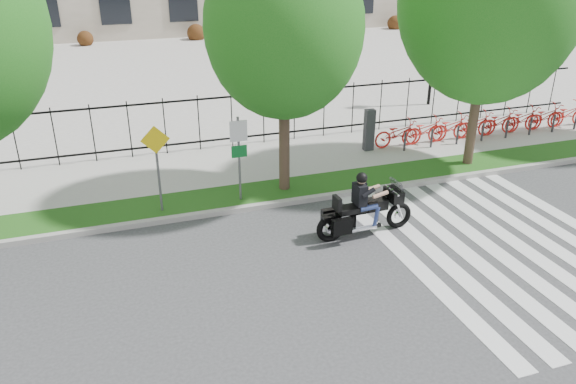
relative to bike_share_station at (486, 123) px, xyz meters
name	(u,v)px	position (x,y,z in m)	size (l,w,h in m)	color
ground	(329,280)	(-9.51, -7.20, -0.65)	(120.00, 120.00, 0.00)	#363638
curb	(275,204)	(-9.51, -3.10, -0.57)	(60.00, 0.20, 0.15)	#A29F99
grass_verge	(266,193)	(-9.51, -2.25, -0.57)	(60.00, 1.50, 0.15)	#164912
sidewalk	(245,164)	(-9.51, 0.25, -0.57)	(60.00, 3.50, 0.15)	#99968F
plaza	(172,65)	(-9.51, 17.80, -0.60)	(80.00, 34.00, 0.10)	#99968F
crosswalk_stripes	(504,246)	(-4.69, -7.20, -0.64)	(5.70, 8.00, 0.01)	silver
iron_fence	(232,120)	(-9.51, 2.00, 0.50)	(30.00, 0.06, 2.00)	black
lamp_post_right	(435,36)	(0.49, 4.80, 2.56)	(1.06, 0.70, 4.25)	black
street_tree_1	(284,27)	(-8.93, -2.25, 4.27)	(4.41, 4.41, 7.32)	#3B2820
bike_share_station	(486,123)	(0.00, 0.00, 0.00)	(10.02, 0.87, 1.50)	#2D2D33
sign_pole_regulatory	(239,148)	(-10.40, -2.62, 1.09)	(0.50, 0.09, 2.50)	#59595B
sign_pole_warning	(157,157)	(-12.68, -2.62, 1.09)	(0.78, 0.09, 2.49)	#59595B
motorcycle_rider	(365,210)	(-7.79, -5.46, 0.06)	(2.77, 0.83, 2.14)	black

